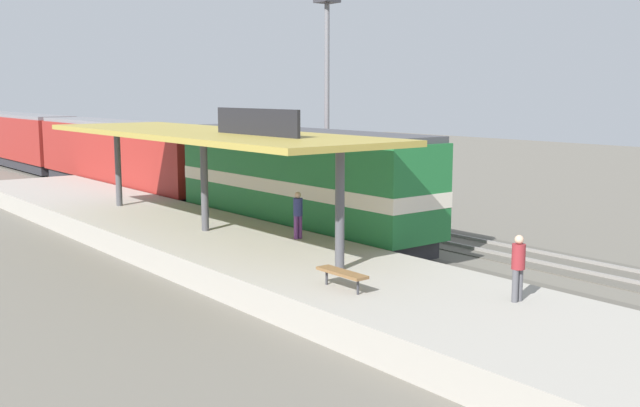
{
  "coord_description": "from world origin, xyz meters",
  "views": [
    {
      "loc": [
        -18.42,
        -24.48,
        6.14
      ],
      "look_at": [
        -1.38,
        -3.0,
        2.0
      ],
      "focal_mm": 41.46,
      "sensor_mm": 36.0,
      "label": 1
    }
  ],
  "objects_px": {
    "person_walking": "(298,213)",
    "platform_bench": "(342,273)",
    "freight_car": "(275,169)",
    "person_waiting": "(518,265)",
    "light_mast": "(327,51)",
    "passenger_carriage_rear": "(18,139)",
    "passenger_carriage_front": "(122,156)",
    "locomotive": "(298,182)"
  },
  "relations": [
    {
      "from": "locomotive",
      "to": "passenger_carriage_front",
      "type": "relative_size",
      "value": 0.72
    },
    {
      "from": "locomotive",
      "to": "freight_car",
      "type": "xyz_separation_m",
      "value": [
        4.6,
        8.3,
        -0.44
      ]
    },
    {
      "from": "platform_bench",
      "to": "passenger_carriage_rear",
      "type": "bearing_deg",
      "value": 82.99
    },
    {
      "from": "freight_car",
      "to": "light_mast",
      "type": "relative_size",
      "value": 1.03
    },
    {
      "from": "passenger_carriage_front",
      "to": "freight_car",
      "type": "bearing_deg",
      "value": -64.64
    },
    {
      "from": "platform_bench",
      "to": "light_mast",
      "type": "bearing_deg",
      "value": 52.09
    },
    {
      "from": "person_walking",
      "to": "passenger_carriage_front",
      "type": "bearing_deg",
      "value": 82.72
    },
    {
      "from": "passenger_carriage_front",
      "to": "freight_car",
      "type": "xyz_separation_m",
      "value": [
        4.6,
        -9.7,
        -0.34
      ]
    },
    {
      "from": "passenger_carriage_rear",
      "to": "light_mast",
      "type": "relative_size",
      "value": 1.71
    },
    {
      "from": "light_mast",
      "to": "freight_car",
      "type": "bearing_deg",
      "value": 170.33
    },
    {
      "from": "passenger_carriage_front",
      "to": "person_waiting",
      "type": "relative_size",
      "value": 11.7
    },
    {
      "from": "platform_bench",
      "to": "locomotive",
      "type": "bearing_deg",
      "value": 58.96
    },
    {
      "from": "passenger_carriage_front",
      "to": "person_waiting",
      "type": "distance_m",
      "value": 31.77
    },
    {
      "from": "person_walking",
      "to": "platform_bench",
      "type": "bearing_deg",
      "value": -117.17
    },
    {
      "from": "freight_car",
      "to": "person_walking",
      "type": "bearing_deg",
      "value": -121.62
    },
    {
      "from": "passenger_carriage_front",
      "to": "passenger_carriage_rear",
      "type": "bearing_deg",
      "value": 90.0
    },
    {
      "from": "passenger_carriage_front",
      "to": "person_walking",
      "type": "xyz_separation_m",
      "value": [
        -2.77,
        -21.68,
        -0.46
      ]
    },
    {
      "from": "light_mast",
      "to": "person_waiting",
      "type": "bearing_deg",
      "value": -117.4
    },
    {
      "from": "passenger_carriage_front",
      "to": "passenger_carriage_rear",
      "type": "xyz_separation_m",
      "value": [
        0.0,
        20.8,
        0.0
      ]
    },
    {
      "from": "locomotive",
      "to": "person_walking",
      "type": "height_order",
      "value": "locomotive"
    },
    {
      "from": "platform_bench",
      "to": "person_walking",
      "type": "xyz_separation_m",
      "value": [
        3.23,
        6.29,
        0.51
      ]
    },
    {
      "from": "passenger_carriage_rear",
      "to": "locomotive",
      "type": "bearing_deg",
      "value": -90.0
    },
    {
      "from": "passenger_carriage_rear",
      "to": "platform_bench",
      "type": "bearing_deg",
      "value": -97.01
    },
    {
      "from": "light_mast",
      "to": "person_walking",
      "type": "xyz_separation_m",
      "value": [
        -10.57,
        -11.43,
        -6.54
      ]
    },
    {
      "from": "passenger_carriage_rear",
      "to": "person_waiting",
      "type": "distance_m",
      "value": 52.5
    },
    {
      "from": "platform_bench",
      "to": "passenger_carriage_front",
      "type": "bearing_deg",
      "value": 77.89
    },
    {
      "from": "person_waiting",
      "to": "light_mast",
      "type": "bearing_deg",
      "value": 62.6
    },
    {
      "from": "platform_bench",
      "to": "passenger_carriage_front",
      "type": "height_order",
      "value": "passenger_carriage_front"
    },
    {
      "from": "platform_bench",
      "to": "person_waiting",
      "type": "relative_size",
      "value": 0.99
    },
    {
      "from": "platform_bench",
      "to": "freight_car",
      "type": "height_order",
      "value": "freight_car"
    },
    {
      "from": "freight_car",
      "to": "light_mast",
      "type": "xyz_separation_m",
      "value": [
        3.2,
        -0.55,
        6.43
      ]
    },
    {
      "from": "passenger_carriage_rear",
      "to": "person_waiting",
      "type": "relative_size",
      "value": 11.7
    },
    {
      "from": "locomotive",
      "to": "passenger_carriage_rear",
      "type": "distance_m",
      "value": 38.8
    },
    {
      "from": "passenger_carriage_rear",
      "to": "person_waiting",
      "type": "height_order",
      "value": "passenger_carriage_rear"
    },
    {
      "from": "locomotive",
      "to": "light_mast",
      "type": "relative_size",
      "value": 1.23
    },
    {
      "from": "platform_bench",
      "to": "light_mast",
      "type": "xyz_separation_m",
      "value": [
        13.8,
        17.72,
        7.05
      ]
    },
    {
      "from": "freight_car",
      "to": "light_mast",
      "type": "height_order",
      "value": "light_mast"
    },
    {
      "from": "passenger_carriage_rear",
      "to": "person_walking",
      "type": "xyz_separation_m",
      "value": [
        -2.77,
        -42.48,
        -0.46
      ]
    },
    {
      "from": "freight_car",
      "to": "person_waiting",
      "type": "relative_size",
      "value": 7.02
    },
    {
      "from": "freight_car",
      "to": "person_waiting",
      "type": "bearing_deg",
      "value": -109.77
    },
    {
      "from": "passenger_carriage_rear",
      "to": "freight_car",
      "type": "distance_m",
      "value": 30.85
    },
    {
      "from": "locomotive",
      "to": "person_walking",
      "type": "xyz_separation_m",
      "value": [
        -2.77,
        -3.68,
        -0.56
      ]
    }
  ]
}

